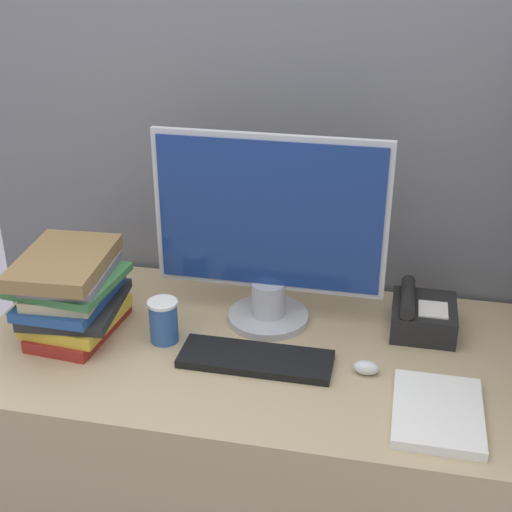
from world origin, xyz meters
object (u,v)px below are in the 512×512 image
at_px(desk_telephone, 422,315).
at_px(coffee_cup, 164,321).
at_px(keyboard, 256,359).
at_px(mouse, 366,368).
at_px(monitor, 269,237).
at_px(book_stack, 72,293).

bearing_deg(desk_telephone, coffee_cup, -163.64).
relative_size(keyboard, mouse, 6.05).
height_order(monitor, coffee_cup, monitor).
bearing_deg(book_stack, desk_telephone, 12.47).
height_order(keyboard, coffee_cup, coffee_cup).
distance_m(coffee_cup, book_stack, 0.24).
relative_size(monitor, desk_telephone, 3.25).
height_order(keyboard, mouse, mouse).
bearing_deg(desk_telephone, keyboard, -148.71).
bearing_deg(desk_telephone, book_stack, -167.53).
bearing_deg(book_stack, mouse, -2.64).
distance_m(monitor, coffee_cup, 0.34).
relative_size(monitor, coffee_cup, 5.26).
bearing_deg(coffee_cup, book_stack, -178.46).
xyz_separation_m(monitor, coffee_cup, (-0.24, -0.15, -0.19)).
xyz_separation_m(keyboard, book_stack, (-0.49, 0.04, 0.10)).
height_order(coffee_cup, desk_telephone, coffee_cup).
height_order(monitor, desk_telephone, monitor).
distance_m(mouse, coffee_cup, 0.51).
bearing_deg(desk_telephone, monitor, -175.06).
height_order(monitor, mouse, monitor).
distance_m(monitor, keyboard, 0.31).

